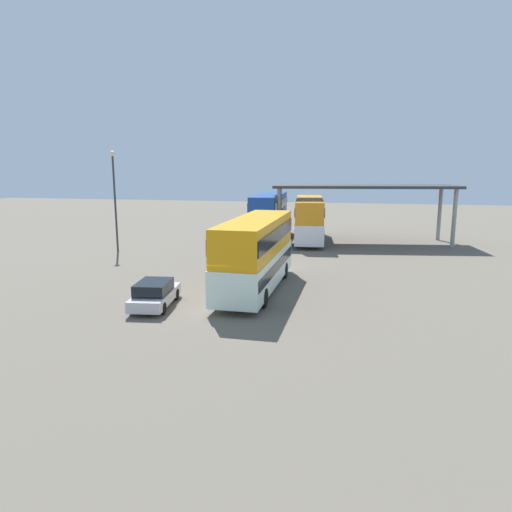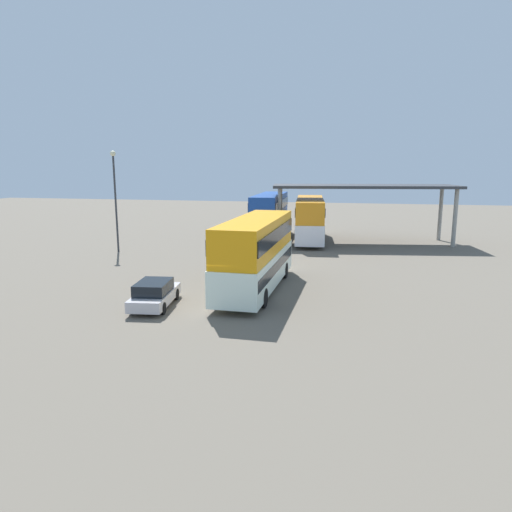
# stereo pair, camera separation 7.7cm
# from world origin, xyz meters

# --- Properties ---
(ground_plane) EXTENTS (140.00, 140.00, 0.00)m
(ground_plane) POSITION_xyz_m (0.00, 0.00, 0.00)
(ground_plane) COLOR #655D50
(double_decker_main) EXTENTS (2.76, 10.51, 4.16)m
(double_decker_main) POSITION_xyz_m (0.88, 3.89, 2.28)
(double_decker_main) COLOR white
(double_decker_main) RESTS_ON ground_plane
(parked_hatchback) EXTENTS (2.14, 4.22, 1.35)m
(parked_hatchback) POSITION_xyz_m (-3.51, -0.37, 0.67)
(parked_hatchback) COLOR silver
(parked_hatchback) RESTS_ON ground_plane
(double_decker_near_canopy) EXTENTS (2.84, 10.54, 4.32)m
(double_decker_near_canopy) POSITION_xyz_m (-1.89, 23.75, 2.36)
(double_decker_near_canopy) COLOR white
(double_decker_near_canopy) RESTS_ON ground_plane
(double_decker_mid_row) EXTENTS (3.56, 11.20, 4.05)m
(double_decker_mid_row) POSITION_xyz_m (2.22, 22.41, 2.23)
(double_decker_mid_row) COLOR white
(double_decker_mid_row) RESTS_ON ground_plane
(depot_canopy) EXTENTS (17.11, 7.43, 5.35)m
(depot_canopy) POSITION_xyz_m (7.11, 22.42, 4.94)
(depot_canopy) COLOR #33353A
(depot_canopy) RESTS_ON ground_plane
(lamppost_tall) EXTENTS (0.44, 0.44, 8.27)m
(lamppost_tall) POSITION_xyz_m (-12.98, 13.52, 5.17)
(lamppost_tall) COLOR #33353A
(lamppost_tall) RESTS_ON ground_plane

